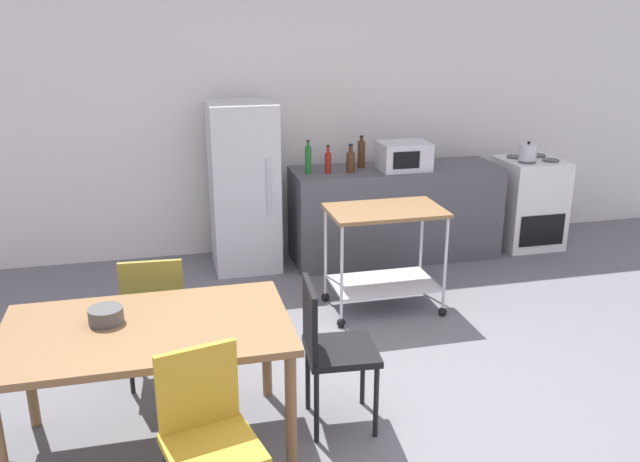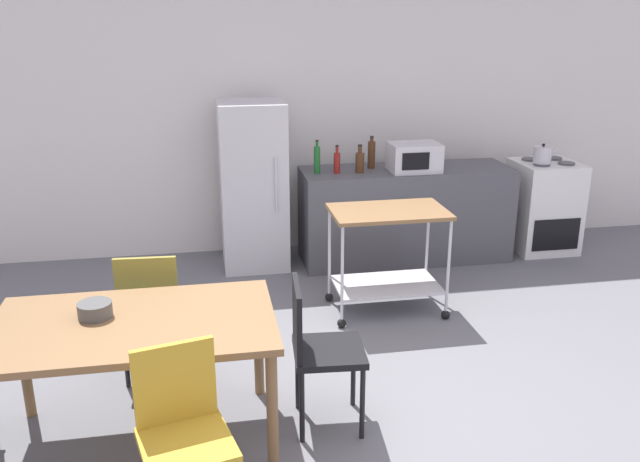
# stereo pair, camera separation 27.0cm
# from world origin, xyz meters

# --- Properties ---
(ground_plane) EXTENTS (12.00, 12.00, 0.00)m
(ground_plane) POSITION_xyz_m (0.00, 0.00, 0.00)
(ground_plane) COLOR slate
(back_wall) EXTENTS (8.40, 0.12, 2.90)m
(back_wall) POSITION_xyz_m (0.00, 3.20, 1.45)
(back_wall) COLOR silver
(back_wall) RESTS_ON ground_plane
(kitchen_counter) EXTENTS (2.00, 0.64, 0.90)m
(kitchen_counter) POSITION_xyz_m (0.90, 2.60, 0.45)
(kitchen_counter) COLOR #4C4C51
(kitchen_counter) RESTS_ON ground_plane
(dining_table) EXTENTS (1.50, 0.90, 0.75)m
(dining_table) POSITION_xyz_m (-1.42, 0.02, 0.67)
(dining_table) COLOR brown
(dining_table) RESTS_ON ground_plane
(chair_black) EXTENTS (0.43, 0.43, 0.89)m
(chair_black) POSITION_xyz_m (-0.42, 0.02, 0.52)
(chair_black) COLOR black
(chair_black) RESTS_ON ground_plane
(chair_olive) EXTENTS (0.42, 0.42, 0.89)m
(chair_olive) POSITION_xyz_m (-1.38, 0.73, 0.52)
(chair_olive) COLOR olive
(chair_olive) RESTS_ON ground_plane
(chair_mustard) EXTENTS (0.48, 0.48, 0.89)m
(chair_mustard) POSITION_xyz_m (-1.17, -0.66, 0.52)
(chair_mustard) COLOR gold
(chair_mustard) RESTS_ON ground_plane
(stove_oven) EXTENTS (0.60, 0.61, 0.92)m
(stove_oven) POSITION_xyz_m (2.35, 2.62, 0.45)
(stove_oven) COLOR white
(stove_oven) RESTS_ON ground_plane
(refrigerator) EXTENTS (0.60, 0.63, 1.55)m
(refrigerator) POSITION_xyz_m (-0.55, 2.70, 0.78)
(refrigerator) COLOR silver
(refrigerator) RESTS_ON ground_plane
(kitchen_cart) EXTENTS (0.91, 0.57, 0.85)m
(kitchen_cart) POSITION_xyz_m (0.40, 1.47, 0.57)
(kitchen_cart) COLOR brown
(kitchen_cart) RESTS_ON ground_plane
(bottle_sesame_oil) EXTENTS (0.06, 0.06, 0.31)m
(bottle_sesame_oil) POSITION_xyz_m (0.03, 2.57, 1.03)
(bottle_sesame_oil) COLOR #1E6628
(bottle_sesame_oil) RESTS_ON kitchen_counter
(bottle_wine) EXTENTS (0.06, 0.06, 0.26)m
(bottle_wine) POSITION_xyz_m (0.21, 2.55, 1.00)
(bottle_wine) COLOR maroon
(bottle_wine) RESTS_ON kitchen_counter
(bottle_soda) EXTENTS (0.08, 0.08, 0.26)m
(bottle_soda) POSITION_xyz_m (0.42, 2.53, 1.00)
(bottle_soda) COLOR #4C2D19
(bottle_soda) RESTS_ON kitchen_counter
(bottle_olive_oil) EXTENTS (0.07, 0.07, 0.30)m
(bottle_olive_oil) POSITION_xyz_m (0.57, 2.69, 1.03)
(bottle_olive_oil) COLOR #4C2D19
(bottle_olive_oil) RESTS_ON kitchen_counter
(microwave) EXTENTS (0.46, 0.35, 0.26)m
(microwave) POSITION_xyz_m (0.93, 2.50, 1.03)
(microwave) COLOR silver
(microwave) RESTS_ON kitchen_counter
(fruit_bowl) EXTENTS (0.18, 0.18, 0.08)m
(fruit_bowl) POSITION_xyz_m (-1.62, 0.11, 0.79)
(fruit_bowl) COLOR #4C4C4C
(fruit_bowl) RESTS_ON dining_table
(kettle) EXTENTS (0.24, 0.17, 0.19)m
(kettle) POSITION_xyz_m (2.23, 2.52, 1.00)
(kettle) COLOR silver
(kettle) RESTS_ON stove_oven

